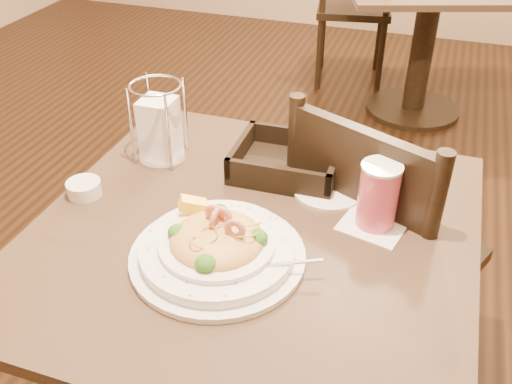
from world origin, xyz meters
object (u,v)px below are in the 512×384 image
(drink_glass, at_px, (378,196))
(background_table, at_px, (426,24))
(dining_chair_near, at_px, (376,253))
(dining_chair_far, at_px, (355,2))
(pasta_bowl, at_px, (217,246))
(napkin_caddy, at_px, (160,127))
(bread_basket, at_px, (287,163))
(side_plate, at_px, (328,191))
(butter_ramekin, at_px, (84,188))
(main_table, at_px, (253,307))

(drink_glass, bearing_deg, background_table, 90.99)
(dining_chair_near, xyz_separation_m, dining_chair_far, (-0.47, 2.19, 0.00))
(pasta_bowl, distance_m, drink_glass, 0.34)
(dining_chair_far, xyz_separation_m, napkin_caddy, (-0.07, -2.28, 0.32))
(bread_basket, height_order, side_plate, bread_basket)
(dining_chair_far, height_order, side_plate, dining_chair_far)
(dining_chair_near, distance_m, butter_ramekin, 0.75)
(butter_ramekin, bearing_deg, dining_chair_far, 86.15)
(pasta_bowl, height_order, bread_basket, pasta_bowl)
(background_table, distance_m, dining_chair_far, 0.52)
(main_table, xyz_separation_m, butter_ramekin, (-0.40, -0.00, 0.25))
(main_table, distance_m, bread_basket, 0.35)
(main_table, bearing_deg, side_plate, 56.81)
(drink_glass, height_order, bread_basket, drink_glass)
(napkin_caddy, distance_m, side_plate, 0.43)
(main_table, relative_size, background_table, 0.79)
(main_table, xyz_separation_m, dining_chair_far, (-0.23, 2.48, -0.00))
(main_table, relative_size, dining_chair_far, 0.97)
(background_table, xyz_separation_m, dining_chair_far, (-0.43, 0.29, -0.00))
(dining_chair_near, distance_m, pasta_bowl, 0.55)
(drink_glass, bearing_deg, dining_chair_far, 101.11)
(main_table, xyz_separation_m, napkin_caddy, (-0.31, 0.20, 0.32))
(bread_basket, bearing_deg, dining_chair_far, 96.04)
(main_table, xyz_separation_m, dining_chair_near, (0.24, 0.29, -0.00))
(pasta_bowl, bearing_deg, main_table, 72.50)
(main_table, xyz_separation_m, side_plate, (0.12, 0.18, 0.24))
(napkin_caddy, bearing_deg, dining_chair_far, 88.14)
(bread_basket, height_order, napkin_caddy, napkin_caddy)
(background_table, relative_size, side_plate, 7.29)
(dining_chair_near, bearing_deg, napkin_caddy, 33.65)
(pasta_bowl, distance_m, side_plate, 0.33)
(pasta_bowl, distance_m, napkin_caddy, 0.42)
(drink_glass, bearing_deg, pasta_bowl, -142.56)
(side_plate, bearing_deg, dining_chair_near, 42.78)
(pasta_bowl, distance_m, bread_basket, 0.35)
(pasta_bowl, bearing_deg, background_table, 84.20)
(dining_chair_far, relative_size, napkin_caddy, 4.68)
(main_table, bearing_deg, dining_chair_near, 50.74)
(dining_chair_near, relative_size, pasta_bowl, 2.47)
(napkin_caddy, bearing_deg, dining_chair_near, 9.44)
(dining_chair_near, distance_m, dining_chair_far, 2.24)
(dining_chair_near, relative_size, dining_chair_far, 1.00)
(main_table, distance_m, dining_chair_near, 0.38)
(dining_chair_far, xyz_separation_m, drink_glass, (0.47, -2.39, 0.31))
(background_table, xyz_separation_m, pasta_bowl, (-0.23, -2.31, 0.26))
(napkin_caddy, xyz_separation_m, butter_ramekin, (-0.09, -0.20, -0.07))
(drink_glass, bearing_deg, dining_chair_near, 89.55)
(background_table, xyz_separation_m, napkin_caddy, (-0.51, -2.00, 0.32))
(side_plate, bearing_deg, drink_glass, -34.52)
(main_table, height_order, bread_basket, bread_basket)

